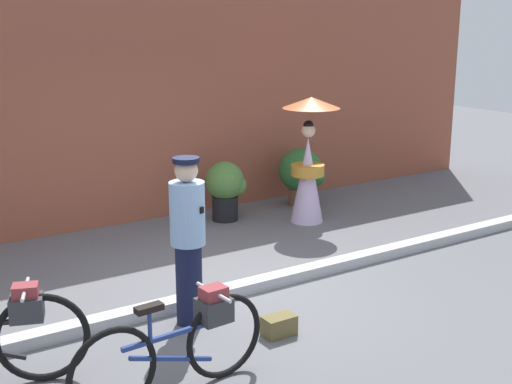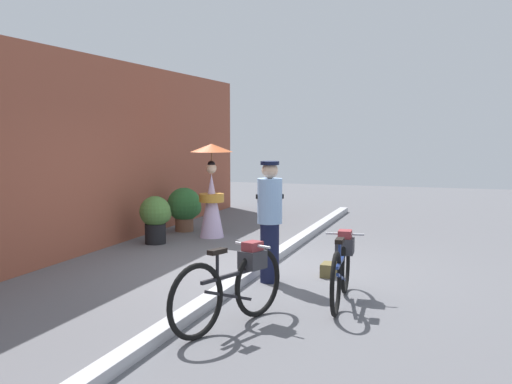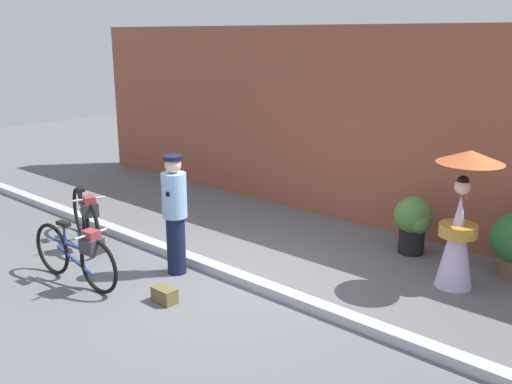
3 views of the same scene
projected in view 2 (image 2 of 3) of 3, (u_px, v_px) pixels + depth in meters
The scene contains 10 objects.
ground_plane at pixel (260, 269), 9.10m from camera, with size 30.00×30.00×0.00m, color slate.
building_wall at pixel (68, 155), 10.00m from camera, with size 14.00×0.40×3.38m, color brown.
sidewalk_curb at pixel (260, 265), 9.10m from camera, with size 14.00×0.20×0.12m, color #B2B2B7.
bicycle_near_officer at pixel (342, 266), 7.32m from camera, with size 1.74×0.48×0.83m.
bicycle_far_side at pixel (233, 284), 6.41m from camera, with size 1.68×0.70×0.87m.
person_officer at pixel (270, 218), 8.25m from camera, with size 0.34×0.37×1.67m.
person_with_parasol at pixel (212, 190), 11.84m from camera, with size 0.83×0.83×1.84m.
potted_plant_by_door at pixel (185, 207), 12.61m from camera, with size 0.72×0.70×0.91m.
potted_plant_small at pixel (156, 216), 11.18m from camera, with size 0.59×0.57×0.89m.
backpack_on_pavement at pixel (329, 269), 8.66m from camera, with size 0.31×0.19×0.19m.
Camera 2 is at (-8.50, -2.77, 2.06)m, focal length 42.43 mm.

